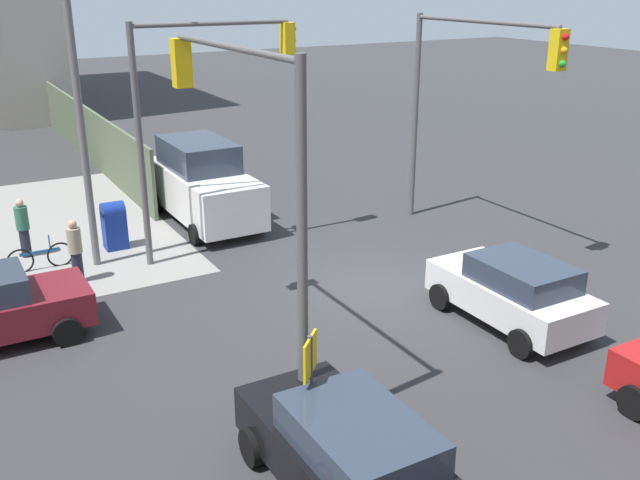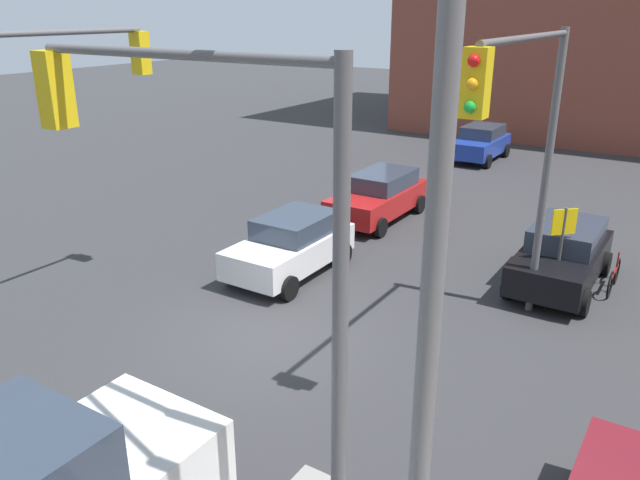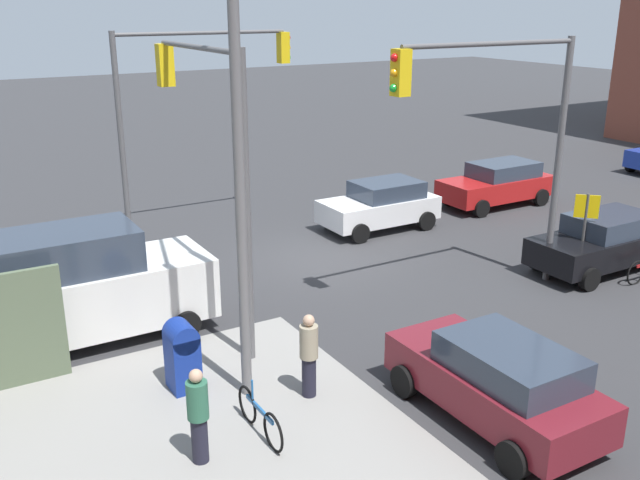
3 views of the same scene
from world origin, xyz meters
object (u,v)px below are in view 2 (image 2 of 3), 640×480
object	(u,v)px
traffic_signal_se_corner	(22,122)
sedan_white	(291,244)
street_lamp_corner	(398,272)
traffic_signal_ne_corner	(211,214)
traffic_signal_nw_corner	(526,133)
hatchback_black	(562,255)
bicycle_at_crosswalk	(614,277)
sedan_red	(379,196)
hatchback_blue	(480,142)

from	to	relation	value
traffic_signal_se_corner	sedan_white	bearing A→B (deg)	151.95
street_lamp_corner	traffic_signal_ne_corner	bearing A→B (deg)	-102.59
street_lamp_corner	sedan_white	world-z (taller)	street_lamp_corner
traffic_signal_nw_corner	sedan_white	size ratio (longest dim) A/B	1.65
hatchback_black	bicycle_at_crosswalk	world-z (taller)	hatchback_black
traffic_signal_nw_corner	hatchback_black	xyz separation A→B (m)	(-4.03, 0.25, -3.79)
sedan_red	bicycle_at_crosswalk	xyz separation A→B (m)	(1.87, 7.81, -0.50)
sedan_red	bicycle_at_crosswalk	size ratio (longest dim) A/B	2.51
traffic_signal_se_corner	hatchback_black	size ratio (longest dim) A/B	1.53
street_lamp_corner	sedan_white	size ratio (longest dim) A/B	2.03
sedan_red	hatchback_black	bearing A→B (deg)	70.81
bicycle_at_crosswalk	traffic_signal_nw_corner	bearing A→B (deg)	-18.64
traffic_signal_ne_corner	street_lamp_corner	xyz separation A→B (m)	(0.61, 2.74, 0.11)
street_lamp_corner	bicycle_at_crosswalk	world-z (taller)	street_lamp_corner
hatchback_black	hatchback_blue	bearing A→B (deg)	-152.66
traffic_signal_se_corner	hatchback_black	distance (m)	13.19
traffic_signal_nw_corner	sedan_white	distance (m)	7.25
traffic_signal_se_corner	traffic_signal_nw_corner	bearing A→B (deg)	116.84
traffic_signal_se_corner	bicycle_at_crosswalk	xyz separation A→B (m)	(-9.00, 10.50, -4.31)
traffic_signal_nw_corner	sedan_red	distance (m)	9.70
hatchback_black	bicycle_at_crosswalk	bearing A→B (deg)	108.37
traffic_signal_nw_corner	sedan_white	xyz separation A→B (m)	(-0.85, -6.12, -3.80)
street_lamp_corner	sedan_white	xyz separation A→B (m)	(-8.31, -7.06, -3.86)
street_lamp_corner	sedan_red	xyz separation A→B (m)	(-13.78, -7.25, -3.86)
traffic_signal_nw_corner	street_lamp_corner	distance (m)	7.53
traffic_signal_se_corner	sedan_red	xyz separation A→B (m)	(-10.87, 2.69, -3.82)
traffic_signal_se_corner	traffic_signal_ne_corner	distance (m)	7.57
traffic_signal_ne_corner	street_lamp_corner	distance (m)	2.80
traffic_signal_se_corner	hatchback_blue	bearing A→B (deg)	173.15
sedan_red	hatchback_blue	size ratio (longest dim) A/B	1.10
traffic_signal_nw_corner	traffic_signal_se_corner	xyz separation A→B (m)	(4.55, -9.00, 0.02)
traffic_signal_nw_corner	hatchback_black	size ratio (longest dim) A/B	1.53
traffic_signal_nw_corner	street_lamp_corner	world-z (taller)	street_lamp_corner
traffic_signal_nw_corner	bicycle_at_crosswalk	bearing A→B (deg)	161.36
traffic_signal_ne_corner	hatchback_black	size ratio (longest dim) A/B	1.53
traffic_signal_ne_corner	traffic_signal_nw_corner	bearing A→B (deg)	165.34
sedan_red	bicycle_at_crosswalk	bearing A→B (deg)	76.53
hatchback_black	hatchback_blue	world-z (taller)	same
traffic_signal_nw_corner	hatchback_blue	bearing A→B (deg)	-159.24
traffic_signal_ne_corner	street_lamp_corner	size ratio (longest dim) A/B	0.81
sedan_white	bicycle_at_crosswalk	world-z (taller)	sedan_white
traffic_signal_se_corner	traffic_signal_ne_corner	xyz separation A→B (m)	(2.30, 7.21, -0.07)
traffic_signal_ne_corner	sedan_red	distance (m)	14.42
bicycle_at_crosswalk	hatchback_blue	bearing A→B (deg)	-147.62
traffic_signal_nw_corner	hatchback_blue	world-z (taller)	traffic_signal_nw_corner
hatchback_black	sedan_white	distance (m)	7.13
hatchback_blue	sedan_red	bearing A→B (deg)	0.60
traffic_signal_se_corner	street_lamp_corner	xyz separation A→B (m)	(2.91, 9.94, 0.04)
sedan_white	bicycle_at_crosswalk	bearing A→B (deg)	115.28
traffic_signal_se_corner	hatchback_black	bearing A→B (deg)	132.86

